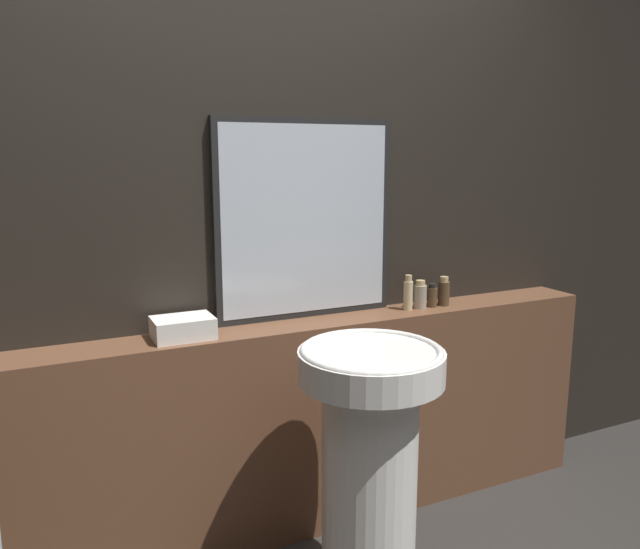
{
  "coord_description": "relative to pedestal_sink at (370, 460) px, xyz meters",
  "views": [
    {
      "loc": [
        -0.91,
        -0.97,
        1.54
      ],
      "look_at": [
        0.08,
        1.1,
        1.09
      ],
      "focal_mm": 35.0,
      "sensor_mm": 36.0,
      "label": 1
    }
  ],
  "objects": [
    {
      "name": "towel_stack",
      "position": [
        -0.5,
        0.5,
        0.4
      ],
      "size": [
        0.22,
        0.15,
        0.08
      ],
      "color": "silver",
      "rests_on": "vanity_counter"
    },
    {
      "name": "lotion_bottle",
      "position": [
        0.6,
        0.5,
        0.41
      ],
      "size": [
        0.04,
        0.04,
        0.1
      ],
      "color": "#4C3823",
      "rests_on": "vanity_counter"
    },
    {
      "name": "pedestal_sink",
      "position": [
        0.0,
        0.0,
        0.0
      ],
      "size": [
        0.49,
        0.49,
        0.92
      ],
      "color": "silver",
      "rests_on": "ground_plane"
    },
    {
      "name": "body_wash_bottle",
      "position": [
        0.66,
        0.5,
        0.42
      ],
      "size": [
        0.05,
        0.05,
        0.13
      ],
      "color": "#4C3823",
      "rests_on": "vanity_counter"
    },
    {
      "name": "shampoo_bottle",
      "position": [
        0.47,
        0.5,
        0.43
      ],
      "size": [
        0.04,
        0.04,
        0.15
      ],
      "color": "#C6B284",
      "rests_on": "vanity_counter"
    },
    {
      "name": "vanity_counter",
      "position": [
        -0.08,
        0.5,
        -0.08
      ],
      "size": [
        2.87,
        0.22,
        0.88
      ],
      "color": "brown",
      "rests_on": "ground_plane"
    },
    {
      "name": "wall_back",
      "position": [
        -0.08,
        0.64,
        0.73
      ],
      "size": [
        8.0,
        0.06,
        2.5
      ],
      "color": "black",
      "rests_on": "ground_plane"
    },
    {
      "name": "mirror",
      "position": [
        0.03,
        0.59,
        0.76
      ],
      "size": [
        0.76,
        0.03,
        0.8
      ],
      "color": "black",
      "rests_on": "vanity_counter"
    },
    {
      "name": "conditioner_bottle",
      "position": [
        0.53,
        0.5,
        0.42
      ],
      "size": [
        0.06,
        0.06,
        0.12
      ],
      "color": "gray",
      "rests_on": "vanity_counter"
    }
  ]
}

